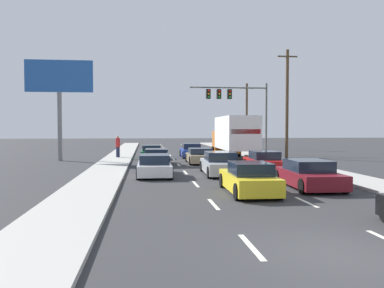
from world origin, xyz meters
TOP-DOWN VIEW (x-y plane):
  - ground_plane at (0.00, 25.00)m, footprint 140.00×140.00m
  - sidewalk_right at (6.44, 20.00)m, footprint 2.39×80.00m
  - sidewalk_left at (-6.44, 20.00)m, footprint 2.39×80.00m
  - lane_markings at (0.00, 25.78)m, footprint 3.54×62.00m
  - car_green at (-3.57, 26.96)m, footprint 1.89×4.14m
  - car_navy at (-3.29, 20.77)m, footprint 2.05×4.72m
  - car_white at (-3.60, 14.31)m, footprint 1.94×4.46m
  - car_blue at (0.02, 27.83)m, footprint 1.83×4.22m
  - car_tan at (0.02, 21.85)m, footprint 1.99×4.17m
  - car_silver at (0.20, 14.57)m, footprint 2.08×4.71m
  - car_yellow at (0.13, 7.93)m, footprint 1.89×4.33m
  - box_truck at (3.32, 24.79)m, footprint 2.81×8.91m
  - car_red at (3.31, 16.18)m, footprint 1.93×4.11m
  - car_maroon at (3.20, 9.16)m, footprint 2.14×4.57m
  - traffic_signal_mast at (4.59, 31.35)m, footprint 7.94×0.69m
  - utility_pole_mid at (8.54, 26.55)m, footprint 1.80×0.28m
  - utility_pole_far at (8.77, 41.72)m, footprint 1.80×0.28m
  - roadside_billboard at (-11.01, 25.44)m, footprint 5.37×0.36m
  - pedestrian_near_corner at (-6.47, 26.95)m, footprint 0.38×0.38m

SIDE VIEW (x-z plane):
  - ground_plane at x=0.00m, z-range 0.00..0.00m
  - lane_markings at x=0.00m, z-range 0.00..0.01m
  - sidewalk_right at x=6.44m, z-range 0.00..0.14m
  - sidewalk_left at x=-6.44m, z-range 0.00..0.14m
  - car_tan at x=0.02m, z-range -0.04..1.10m
  - car_green at x=-3.57m, z-range -0.05..1.13m
  - car_white at x=-3.60m, z-range -0.05..1.16m
  - car_navy at x=-3.29m, z-range -0.04..1.15m
  - car_red at x=3.31m, z-range -0.05..1.18m
  - car_blue at x=0.02m, z-range -0.07..1.22m
  - car_maroon at x=3.20m, z-range -0.04..1.20m
  - car_yellow at x=0.13m, z-range -0.06..1.23m
  - car_silver at x=0.20m, z-range -0.06..1.25m
  - pedestrian_near_corner at x=-6.47m, z-range 0.15..2.03m
  - box_truck at x=3.32m, z-range 0.28..3.89m
  - utility_pole_far at x=8.77m, z-range 0.14..8.48m
  - utility_pole_mid at x=8.54m, z-range 0.14..9.80m
  - traffic_signal_mast at x=4.59m, z-range 1.93..9.14m
  - roadside_billboard at x=-11.01m, z-range 1.95..10.12m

